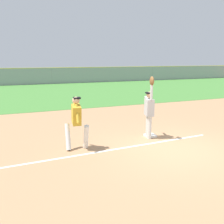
# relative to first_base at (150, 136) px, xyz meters

# --- Properties ---
(ground_plane) EXTENTS (73.79, 73.79, 0.00)m
(ground_plane) POSITION_rel_first_base_xyz_m (-0.01, -1.48, -0.04)
(ground_plane) COLOR tan
(outfield_grass) EXTENTS (54.03, 16.12, 0.01)m
(outfield_grass) POSITION_rel_first_base_xyz_m (-0.01, 14.34, -0.04)
(outfield_grass) COLOR #478438
(outfield_grass) RESTS_ON ground_plane
(chalk_foul_line) EXTENTS (11.99, 0.74, 0.01)m
(chalk_foul_line) POSITION_rel_first_base_xyz_m (-4.00, -0.90, -0.04)
(chalk_foul_line) COLOR white
(chalk_foul_line) RESTS_ON ground_plane
(first_base) EXTENTS (0.38, 0.38, 0.08)m
(first_base) POSITION_rel_first_base_xyz_m (0.00, 0.00, 0.00)
(first_base) COLOR white
(first_base) RESTS_ON ground_plane
(fielder) EXTENTS (0.36, 0.89, 2.28)m
(fielder) POSITION_rel_first_base_xyz_m (-0.15, -0.13, 1.08)
(fielder) COLOR silver
(fielder) RESTS_ON ground_plane
(runner) EXTENTS (0.74, 0.85, 1.72)m
(runner) POSITION_rel_first_base_xyz_m (-2.90, -0.33, 0.96)
(runner) COLOR white
(runner) RESTS_ON ground_plane
(baseball) EXTENTS (0.07, 0.07, 0.07)m
(baseball) POSITION_rel_first_base_xyz_m (-0.05, -0.12, 2.00)
(baseball) COLOR white
(outfield_fence) EXTENTS (54.11, 0.08, 1.90)m
(outfield_fence) POSITION_rel_first_base_xyz_m (-0.01, 22.39, 0.91)
(outfield_fence) COLOR #93999E
(outfield_fence) RESTS_ON ground_plane
(parked_car_silver) EXTENTS (4.59, 2.52, 1.25)m
(parked_car_silver) POSITION_rel_first_base_xyz_m (-4.93, 25.84, 0.63)
(parked_car_silver) COLOR #B7B7BC
(parked_car_silver) RESTS_ON ground_plane
(parked_car_green) EXTENTS (4.50, 2.32, 1.25)m
(parked_car_green) POSITION_rel_first_base_xyz_m (-0.57, 25.01, 0.63)
(parked_car_green) COLOR #1E6B33
(parked_car_green) RESTS_ON ground_plane
(parked_car_tan) EXTENTS (4.59, 2.50, 1.25)m
(parked_car_tan) POSITION_rel_first_base_xyz_m (4.04, 25.05, 0.63)
(parked_car_tan) COLOR tan
(parked_car_tan) RESTS_ON ground_plane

